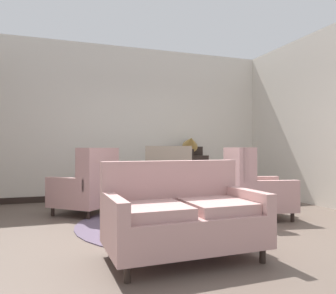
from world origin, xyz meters
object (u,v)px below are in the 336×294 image
(settee, at_px, (183,217))
(side_table, at_px, (206,185))
(coffee_table, at_px, (160,195))
(sideboard, at_px, (186,173))
(porcelain_vase, at_px, (158,179))
(armchair_foreground_right, at_px, (88,187))
(armchair_beside_settee, at_px, (253,189))
(armchair_near_window, at_px, (170,182))
(gramophone, at_px, (190,144))

(settee, height_order, side_table, settee)
(coffee_table, relative_size, sideboard, 0.76)
(porcelain_vase, distance_m, armchair_foreground_right, 1.24)
(armchair_beside_settee, bearing_deg, armchair_foreground_right, 76.21)
(coffee_table, height_order, armchair_near_window, armchair_near_window)
(side_table, xyz_separation_m, gramophone, (0.21, 1.23, 0.76))
(porcelain_vase, relative_size, armchair_foreground_right, 0.29)
(coffee_table, distance_m, side_table, 1.35)
(armchair_beside_settee, height_order, sideboard, sideboard)
(settee, relative_size, sideboard, 1.36)
(settee, bearing_deg, sideboard, 65.74)
(coffee_table, bearing_deg, settee, -100.37)
(settee, height_order, armchair_near_window, armchair_near_window)
(armchair_foreground_right, xyz_separation_m, sideboard, (2.24, 1.26, 0.07))
(settee, height_order, armchair_foreground_right, armchair_foreground_right)
(porcelain_vase, height_order, armchair_foreground_right, armchair_foreground_right)
(side_table, bearing_deg, coffee_table, -145.77)
(settee, relative_size, gramophone, 2.87)
(porcelain_vase, xyz_separation_m, side_table, (1.15, 0.74, -0.20))
(porcelain_vase, bearing_deg, sideboard, 57.62)
(armchair_beside_settee, bearing_deg, gramophone, 13.69)
(coffee_table, xyz_separation_m, armchair_beside_settee, (1.39, -0.32, 0.06))
(settee, relative_size, armchair_beside_settee, 1.39)
(porcelain_vase, relative_size, side_table, 0.51)
(coffee_table, distance_m, porcelain_vase, 0.23)
(armchair_beside_settee, bearing_deg, coffee_table, 88.98)
(porcelain_vase, xyz_separation_m, armchair_beside_settee, (1.42, -0.34, -0.17))
(armchair_foreground_right, relative_size, side_table, 1.75)
(gramophone, bearing_deg, coffee_table, -123.65)
(coffee_table, height_order, armchair_foreground_right, armchair_foreground_right)
(armchair_near_window, xyz_separation_m, gramophone, (0.79, 0.89, 0.71))
(armchair_near_window, bearing_deg, gramophone, -108.35)
(porcelain_vase, height_order, armchair_beside_settee, armchair_beside_settee)
(porcelain_vase, height_order, gramophone, gramophone)
(settee, bearing_deg, side_table, 58.14)
(coffee_table, xyz_separation_m, settee, (-0.30, -1.65, 0.02))
(armchair_beside_settee, relative_size, gramophone, 2.06)
(coffee_table, height_order, settee, settee)
(porcelain_vase, xyz_separation_m, gramophone, (1.35, 1.97, 0.55))
(armchair_near_window, height_order, armchair_foreground_right, armchair_near_window)
(porcelain_vase, distance_m, armchair_beside_settee, 1.47)
(armchair_foreground_right, distance_m, sideboard, 2.57)
(coffee_table, bearing_deg, armchair_beside_settee, -13.00)
(coffee_table, bearing_deg, sideboard, 58.48)
(armchair_foreground_right, height_order, side_table, armchair_foreground_right)
(armchair_near_window, height_order, sideboard, armchair_near_window)
(sideboard, bearing_deg, armchair_foreground_right, -150.63)
(coffee_table, distance_m, armchair_beside_settee, 1.43)
(coffee_table, distance_m, armchair_foreground_right, 1.27)
(armchair_foreground_right, height_order, sideboard, sideboard)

